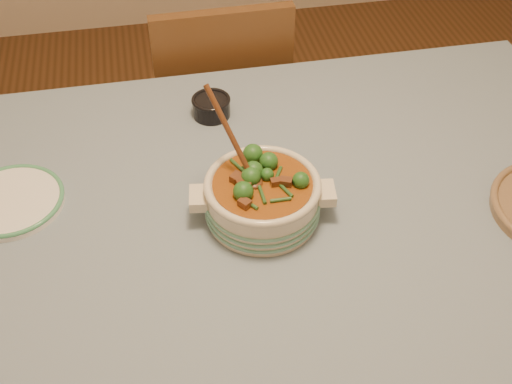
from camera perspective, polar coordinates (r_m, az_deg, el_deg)
floor at (r=2.04m, az=1.20°, el=-16.06°), size 4.50×4.50×0.00m
dining_table at (r=1.50m, az=1.56°, el=-3.18°), size 1.68×1.08×0.76m
stew_casserole at (r=1.36m, az=0.56°, el=-0.28°), size 0.32×0.27×0.29m
white_plate at (r=1.52m, az=-20.93°, el=-0.74°), size 0.30×0.30×0.02m
condiment_bowl at (r=1.67m, az=-4.00°, el=7.66°), size 0.12×0.12×0.05m
chair_far at (r=2.16m, az=-3.16°, el=7.96°), size 0.42×0.42×0.89m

